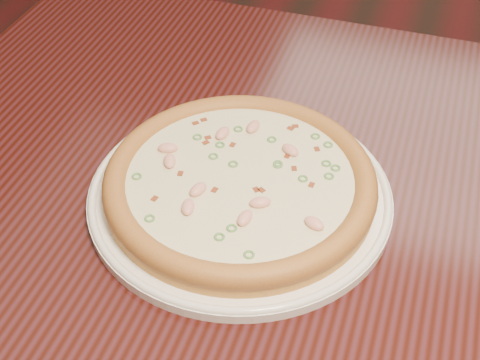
% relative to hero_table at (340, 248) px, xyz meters
% --- Properties ---
extents(ground, '(9.00, 9.00, 0.00)m').
position_rel_hero_table_xyz_m(ground, '(0.02, 0.47, -0.65)').
color(ground, black).
extents(hero_table, '(1.20, 0.80, 0.75)m').
position_rel_hero_table_xyz_m(hero_table, '(0.00, 0.00, 0.00)').
color(hero_table, black).
rests_on(hero_table, ground).
extents(plate, '(0.35, 0.35, 0.02)m').
position_rel_hero_table_xyz_m(plate, '(-0.12, -0.05, 0.11)').
color(plate, white).
rests_on(plate, hero_table).
extents(pizza, '(0.31, 0.31, 0.03)m').
position_rel_hero_table_xyz_m(pizza, '(-0.12, -0.05, 0.13)').
color(pizza, '#BD8342').
rests_on(pizza, plate).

